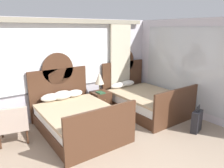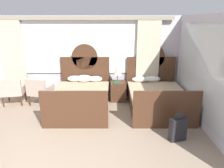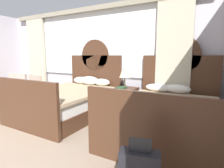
{
  "view_description": "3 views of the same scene",
  "coord_description": "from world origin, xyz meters",
  "px_view_note": "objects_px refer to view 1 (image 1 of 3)",
  "views": [
    {
      "loc": [
        -1.84,
        -1.67,
        2.43
      ],
      "look_at": [
        1.11,
        2.5,
        1.06
      ],
      "focal_mm": 33.41,
      "sensor_mm": 36.0,
      "label": 1
    },
    {
      "loc": [
        1.05,
        -2.98,
        2.55
      ],
      "look_at": [
        1.04,
        2.39,
        0.84
      ],
      "focal_mm": 32.22,
      "sensor_mm": 36.0,
      "label": 2
    },
    {
      "loc": [
        3.01,
        -0.52,
        1.39
      ],
      "look_at": [
        1.46,
        2.25,
        0.88
      ],
      "focal_mm": 28.94,
      "sensor_mm": 36.0,
      "label": 3
    }
  ],
  "objects_px": {
    "bed_near_mirror": "(144,100)",
    "nightstand_between_beds": "(101,102)",
    "armchair_by_window_left": "(12,122)",
    "table_lamp_on_nightstand": "(99,78)",
    "book_on_nightstand": "(101,93)",
    "suitcase_on_floor": "(197,121)",
    "bed_near_window": "(77,117)"
  },
  "relations": [
    {
      "from": "armchair_by_window_left",
      "to": "table_lamp_on_nightstand",
      "type": "bearing_deg",
      "value": 8.2
    },
    {
      "from": "bed_near_window",
      "to": "table_lamp_on_nightstand",
      "type": "height_order",
      "value": "bed_near_window"
    },
    {
      "from": "armchair_by_window_left",
      "to": "suitcase_on_floor",
      "type": "height_order",
      "value": "armchair_by_window_left"
    },
    {
      "from": "table_lamp_on_nightstand",
      "to": "armchair_by_window_left",
      "type": "bearing_deg",
      "value": -171.8
    },
    {
      "from": "book_on_nightstand",
      "to": "suitcase_on_floor",
      "type": "xyz_separation_m",
      "value": [
        1.3,
        -2.27,
        -0.38
      ]
    },
    {
      "from": "bed_near_mirror",
      "to": "armchair_by_window_left",
      "type": "xyz_separation_m",
      "value": [
        -3.57,
        0.34,
        0.11
      ]
    },
    {
      "from": "nightstand_between_beds",
      "to": "book_on_nightstand",
      "type": "relative_size",
      "value": 2.43
    },
    {
      "from": "bed_near_mirror",
      "to": "suitcase_on_floor",
      "type": "relative_size",
      "value": 3.42
    },
    {
      "from": "bed_near_mirror",
      "to": "table_lamp_on_nightstand",
      "type": "height_order",
      "value": "bed_near_mirror"
    },
    {
      "from": "bed_near_window",
      "to": "armchair_by_window_left",
      "type": "height_order",
      "value": "bed_near_window"
    },
    {
      "from": "table_lamp_on_nightstand",
      "to": "armchair_by_window_left",
      "type": "relative_size",
      "value": 0.69
    },
    {
      "from": "book_on_nightstand",
      "to": "armchair_by_window_left",
      "type": "height_order",
      "value": "armchair_by_window_left"
    },
    {
      "from": "bed_near_mirror",
      "to": "book_on_nightstand",
      "type": "relative_size",
      "value": 8.69
    },
    {
      "from": "table_lamp_on_nightstand",
      "to": "nightstand_between_beds",
      "type": "bearing_deg",
      "value": -8.5
    },
    {
      "from": "bed_near_window",
      "to": "nightstand_between_beds",
      "type": "bearing_deg",
      "value": 31.27
    },
    {
      "from": "nightstand_between_beds",
      "to": "book_on_nightstand",
      "type": "height_order",
      "value": "book_on_nightstand"
    },
    {
      "from": "book_on_nightstand",
      "to": "bed_near_mirror",
      "type": "bearing_deg",
      "value": -26.82
    },
    {
      "from": "bed_near_window",
      "to": "book_on_nightstand",
      "type": "height_order",
      "value": "bed_near_window"
    },
    {
      "from": "bed_near_mirror",
      "to": "nightstand_between_beds",
      "type": "height_order",
      "value": "bed_near_mirror"
    },
    {
      "from": "table_lamp_on_nightstand",
      "to": "armchair_by_window_left",
      "type": "distance_m",
      "value": 2.53
    },
    {
      "from": "nightstand_between_beds",
      "to": "armchair_by_window_left",
      "type": "distance_m",
      "value": 2.5
    },
    {
      "from": "table_lamp_on_nightstand",
      "to": "book_on_nightstand",
      "type": "relative_size",
      "value": 2.27
    },
    {
      "from": "table_lamp_on_nightstand",
      "to": "book_on_nightstand",
      "type": "xyz_separation_m",
      "value": [
        -0.03,
        -0.1,
        -0.39
      ]
    },
    {
      "from": "table_lamp_on_nightstand",
      "to": "armchair_by_window_left",
      "type": "xyz_separation_m",
      "value": [
        -2.44,
        -0.35,
        -0.57
      ]
    },
    {
      "from": "table_lamp_on_nightstand",
      "to": "bed_near_window",
      "type": "bearing_deg",
      "value": -147.88
    },
    {
      "from": "nightstand_between_beds",
      "to": "table_lamp_on_nightstand",
      "type": "xyz_separation_m",
      "value": [
        -0.03,
        0.0,
        0.72
      ]
    },
    {
      "from": "nightstand_between_beds",
      "to": "armchair_by_window_left",
      "type": "height_order",
      "value": "armchair_by_window_left"
    },
    {
      "from": "bed_near_mirror",
      "to": "armchair_by_window_left",
      "type": "distance_m",
      "value": 3.59
    },
    {
      "from": "book_on_nightstand",
      "to": "bed_near_window",
      "type": "bearing_deg",
      "value": -151.28
    },
    {
      "from": "bed_near_mirror",
      "to": "suitcase_on_floor",
      "type": "distance_m",
      "value": 1.68
    },
    {
      "from": "bed_near_mirror",
      "to": "nightstand_between_beds",
      "type": "xyz_separation_m",
      "value": [
        -1.11,
        0.69,
        -0.04
      ]
    },
    {
      "from": "bed_near_window",
      "to": "book_on_nightstand",
      "type": "relative_size",
      "value": 8.69
    }
  ]
}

